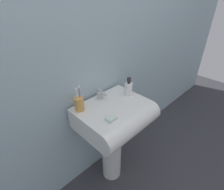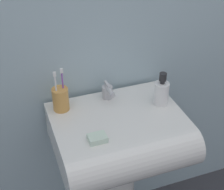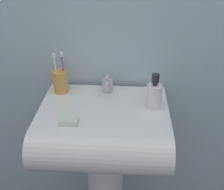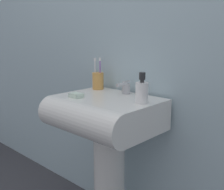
{
  "view_description": "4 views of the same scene",
  "coord_description": "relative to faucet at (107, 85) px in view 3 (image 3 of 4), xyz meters",
  "views": [
    {
      "loc": [
        -0.78,
        -0.8,
        1.63
      ],
      "look_at": [
        -0.01,
        -0.02,
        0.95
      ],
      "focal_mm": 28.0,
      "sensor_mm": 36.0,
      "label": 1
    },
    {
      "loc": [
        -0.42,
        -1.09,
        1.75
      ],
      "look_at": [
        -0.02,
        0.01,
        0.95
      ],
      "focal_mm": 55.0,
      "sensor_mm": 36.0,
      "label": 2
    },
    {
      "loc": [
        0.1,
        -1.02,
        1.51
      ],
      "look_at": [
        0.04,
        -0.02,
        0.92
      ],
      "focal_mm": 45.0,
      "sensor_mm": 36.0,
      "label": 3
    },
    {
      "loc": [
        1.04,
        -1.09,
        1.19
      ],
      "look_at": [
        0.01,
        0.02,
        0.86
      ],
      "focal_mm": 45.0,
      "sensor_mm": 36.0,
      "label": 4
    }
  ],
  "objects": [
    {
      "name": "wall_back",
      "position": [
        -0.01,
        0.11,
        0.32
      ],
      "size": [
        5.0,
        0.05,
        2.4
      ],
      "primitive_type": "cube",
      "color": "#9EB7C1",
      "rests_on": "ground"
    },
    {
      "name": "sink_pedestal",
      "position": [
        -0.01,
        -0.13,
        -0.55
      ],
      "size": [
        0.18,
        0.18,
        0.68
      ],
      "primitive_type": "cylinder",
      "color": "white",
      "rests_on": "ground"
    },
    {
      "name": "sink_basin",
      "position": [
        -0.01,
        -0.19,
        -0.12
      ],
      "size": [
        0.56,
        0.47,
        0.17
      ],
      "color": "white",
      "rests_on": "sink_pedestal"
    },
    {
      "name": "faucet",
      "position": [
        0.0,
        0.0,
        0.0
      ],
      "size": [
        0.05,
        0.11,
        0.08
      ],
      "color": "#B7B7BC",
      "rests_on": "sink_basin"
    },
    {
      "name": "toothbrush_cup",
      "position": [
        -0.22,
        -0.01,
        0.02
      ],
      "size": [
        0.07,
        0.07,
        0.2
      ],
      "color": "#D19347",
      "rests_on": "sink_basin"
    },
    {
      "name": "soap_bottle",
      "position": [
        0.21,
        -0.12,
        0.02
      ],
      "size": [
        0.06,
        0.06,
        0.16
      ],
      "color": "white",
      "rests_on": "sink_basin"
    },
    {
      "name": "bar_soap",
      "position": [
        -0.13,
        -0.26,
        -0.02
      ],
      "size": [
        0.07,
        0.05,
        0.02
      ],
      "primitive_type": "cube",
      "color": "silver",
      "rests_on": "sink_basin"
    }
  ]
}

